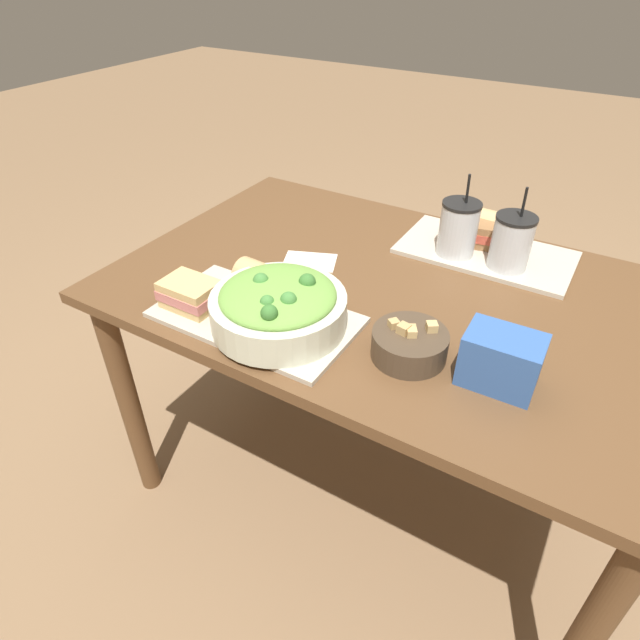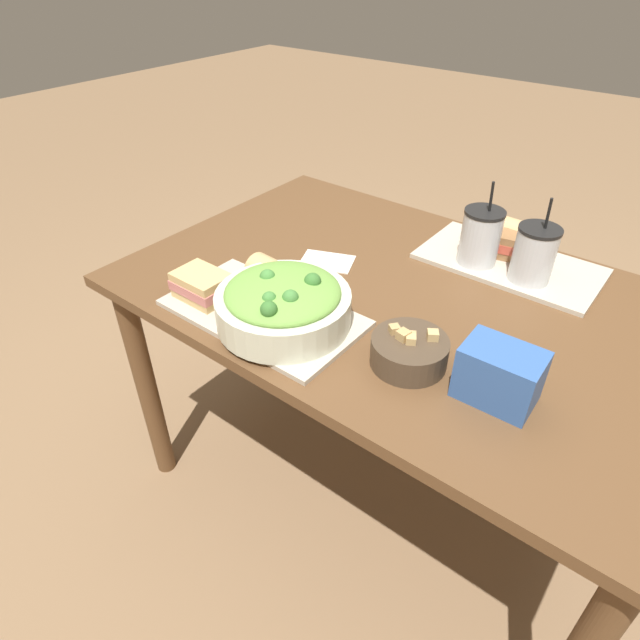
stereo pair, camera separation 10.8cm
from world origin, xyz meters
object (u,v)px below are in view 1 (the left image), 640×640
Objects in this scene: sandwich_near at (190,294)px; chip_bag at (501,360)px; napkin_folded at (310,262)px; soup_bowl at (410,343)px; baguette_far at (486,223)px; drink_cup_red at (511,244)px; baguette_near at (259,278)px; drink_cup_dark at (458,230)px; sandwich_far at (473,232)px; salad_bowl at (278,305)px.

chip_bag is at bearing 10.25° from sandwich_near.
soup_bowl is at bearing -30.46° from napkin_folded.
drink_cup_red is at bearing -141.28° from baguette_far.
baguette_near is (-0.40, 0.02, 0.02)m from soup_bowl.
sandwich_far is at bearing 76.11° from drink_cup_dark.
sandwich_near is at bearing -136.70° from sandwich_far.
drink_cup_red reaches higher than soup_bowl.
sandwich_far is 0.56m from chip_bag.
napkin_folded is at bearing 158.03° from chip_bag.
drink_cup_dark reaches higher than napkin_folded.
salad_bowl is at bearing -122.99° from sandwich_far.
baguette_near is (0.10, 0.13, 0.01)m from sandwich_near.
baguette_near is 0.55m from drink_cup_dark.
chip_bag is at bearing 5.00° from soup_bowl.
baguette_near is 0.48× the size of drink_cup_red.
salad_bowl is 2.28× the size of sandwich_near.
soup_bowl reaches higher than napkin_folded.
chip_bag is 0.89× the size of napkin_folded.
salad_bowl is 1.35× the size of drink_cup_red.
drink_cup_red is (0.08, 0.45, 0.05)m from soup_bowl.
sandwich_near is 1.25× the size of baguette_far.
drink_cup_red is at bearing 80.25° from soup_bowl.
sandwich_near is at bearing -169.14° from salad_bowl.
soup_bowl reaches higher than sandwich_far.
drink_cup_red reaches higher than napkin_folded.
soup_bowl is 1.48× the size of baguette_near.
soup_bowl is at bearing -176.54° from chip_bag.
baguette_far is at bearing 61.05° from sandwich_far.
napkin_folded is (-0.46, -0.23, -0.08)m from drink_cup_red.
baguette_far is 0.71× the size of chip_bag.
sandwich_near is 0.79m from sandwich_far.
soup_bowl is 0.54m from sandwich_far.
baguette_near is at bearing -128.08° from drink_cup_dark.
sandwich_far is at bearing 145.12° from drink_cup_red.
salad_bowl is at bearing -113.17° from drink_cup_dark.
drink_cup_dark is at bearing -180.00° from drink_cup_red.
soup_bowl is 0.51m from sandwich_near.
drink_cup_dark reaches higher than chip_bag.
drink_cup_dark reaches higher than sandwich_near.
soup_bowl is at bearing -99.75° from drink_cup_red.
chip_bag is at bearing -76.88° from drink_cup_red.
salad_bowl is 0.70m from baguette_far.
drink_cup_red is at bearing -45.92° from sandwich_far.
baguette_near is (-0.12, 0.08, -0.01)m from salad_bowl.
drink_cup_dark is at bearing 117.40° from chip_bag.
baguette_near reaches higher than soup_bowl.
soup_bowl is 1.07× the size of chip_bag.
salad_bowl is 1.89× the size of soup_bowl.
napkin_folded is (-0.56, 0.21, -0.05)m from chip_bag.
soup_bowl is 1.21× the size of sandwich_near.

